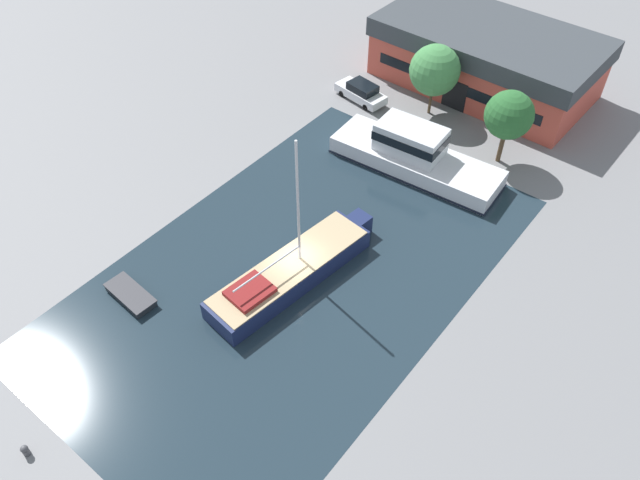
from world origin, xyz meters
The scene contains 10 objects.
ground_plane centered at (0.00, 0.00, 0.00)m, with size 440.00×440.00×0.00m, color slate.
water_canal centered at (0.00, 0.00, 0.00)m, with size 20.03×33.32×0.01m, color #1E2D38.
warehouse_building centered at (-1.55, 28.08, 2.74)m, with size 19.30×10.70×5.42m.
quay_tree_near_building centered at (4.85, 18.91, 4.22)m, with size 3.68×3.68×6.08m.
quay_tree_by_water centered at (-2.90, 21.21, 4.09)m, with size 4.19×4.19×6.19m.
parked_car centered at (-8.65, 19.15, 0.83)m, with size 5.01×2.61×1.67m.
sailboat_moored centered at (0.19, -0.63, 0.78)m, with size 4.45×13.21×10.66m.
motor_cruiser centered at (0.09, 13.92, 1.30)m, with size 13.66×5.02×3.64m.
small_dinghy centered at (-6.74, -8.17, 0.27)m, with size 3.72×1.82×0.53m.
mooring_bollard centered at (-2.77, -18.23, 0.38)m, with size 0.39×0.39×0.74m.
Camera 1 is at (18.17, -20.31, 30.60)m, focal length 35.00 mm.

